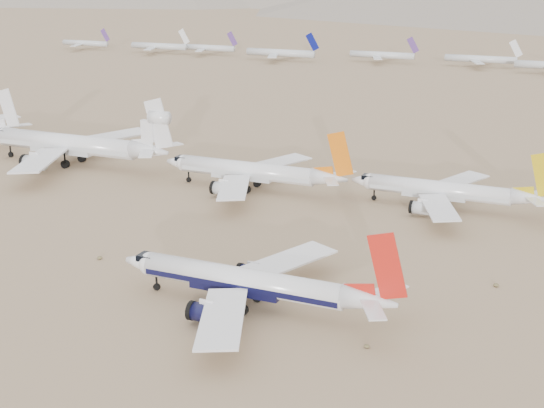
# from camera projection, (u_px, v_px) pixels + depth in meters

# --- Properties ---
(ground) EXTENTS (7000.00, 7000.00, 0.00)m
(ground) POSITION_uv_depth(u_px,v_px,m) (209.00, 321.00, 114.78)
(ground) COLOR #7C6148
(ground) RESTS_ON ground
(main_airliner) EXTENTS (45.00, 43.95, 15.88)m
(main_airliner) POSITION_uv_depth(u_px,v_px,m) (254.00, 283.00, 117.64)
(main_airliner) COLOR white
(main_airliner) RESTS_ON ground
(row2_gold_tail) EXTENTS (41.88, 40.95, 14.91)m
(row2_gold_tail) POSITION_uv_depth(u_px,v_px,m) (447.00, 191.00, 166.37)
(row2_gold_tail) COLOR white
(row2_gold_tail) RESTS_ON ground
(row2_orange_tail) EXTENTS (45.81, 44.81, 16.34)m
(row2_orange_tail) POSITION_uv_depth(u_px,v_px,m) (254.00, 172.00, 180.21)
(row2_orange_tail) COLOR white
(row2_orange_tail) RESTS_ON ground
(row2_white_trijet) EXTENTS (56.93, 55.64, 20.17)m
(row2_white_trijet) POSITION_uv_depth(u_px,v_px,m) (77.00, 144.00, 202.25)
(row2_white_trijet) COLOR white
(row2_white_trijet) RESTS_ON ground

